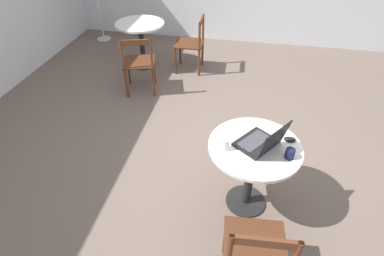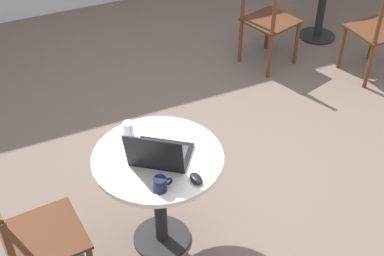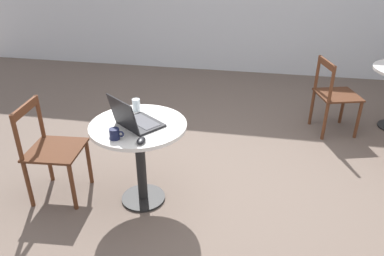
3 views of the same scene
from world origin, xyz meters
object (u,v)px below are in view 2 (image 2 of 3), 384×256
object	(u,v)px
chair_mid_front	(379,33)
drinking_glass	(128,130)
chair_near_left	(36,240)
chair_mid_left	(267,23)
cafe_table_near	(159,176)
mug	(161,184)
laptop	(159,154)
mouse	(196,179)

from	to	relation	value
chair_mid_front	drinking_glass	distance (m)	2.76
chair_near_left	chair_mid_left	bearing A→B (deg)	33.93
drinking_glass	chair_near_left	bearing A→B (deg)	-155.95
cafe_table_near	chair_mid_left	world-z (taller)	chair_mid_left
cafe_table_near	mug	size ratio (longest dim) A/B	7.02
chair_mid_front	chair_mid_left	xyz separation A→B (m)	(-0.81, 0.59, 0.00)
chair_mid_front	drinking_glass	xyz separation A→B (m)	(-2.63, -0.79, 0.34)
laptop	drinking_glass	world-z (taller)	laptop
chair_mid_left	mug	world-z (taller)	chair_mid_left
cafe_table_near	mouse	world-z (taller)	mouse
laptop	mug	bearing A→B (deg)	-110.60
laptop	cafe_table_near	bearing A→B (deg)	84.73
cafe_table_near	chair_mid_front	size ratio (longest dim) A/B	0.90
chair_mid_front	cafe_table_near	bearing A→B (deg)	-158.08
mouse	drinking_glass	world-z (taller)	drinking_glass
cafe_table_near	chair_near_left	distance (m)	0.77
mouse	mug	bearing A→B (deg)	175.53
chair_mid_left	drinking_glass	xyz separation A→B (m)	(-1.82, -1.38, 0.34)
chair_mid_left	laptop	size ratio (longest dim) A/B	1.90
chair_mid_front	chair_mid_left	size ratio (longest dim) A/B	1.00
chair_mid_front	chair_mid_left	distance (m)	1.00
drinking_glass	chair_mid_left	bearing A→B (deg)	37.07
chair_near_left	chair_mid_front	distance (m)	3.47
chair_mid_front	chair_mid_left	world-z (taller)	same
laptop	mug	world-z (taller)	laptop
cafe_table_near	chair_mid_front	distance (m)	2.74
chair_mid_left	chair_near_left	bearing A→B (deg)	-146.07
chair_mid_left	mug	size ratio (longest dim) A/B	7.80
chair_mid_front	mouse	xyz separation A→B (m)	(-2.43, -1.30, 0.30)
drinking_glass	mouse	bearing A→B (deg)	-68.41
chair_mid_left	drinking_glass	world-z (taller)	chair_mid_left
chair_near_left	chair_mid_front	size ratio (longest dim) A/B	1.00
cafe_table_near	drinking_glass	size ratio (longest dim) A/B	7.39
chair_mid_left	laptop	distance (m)	2.42
cafe_table_near	mouse	bearing A→B (deg)	-67.53
mug	laptop	bearing A→B (deg)	69.40
laptop	mouse	bearing A→B (deg)	-63.07
mouse	laptop	bearing A→B (deg)	116.93
cafe_table_near	laptop	world-z (taller)	laptop
chair_near_left	chair_mid_left	world-z (taller)	same
cafe_table_near	mug	distance (m)	0.34
cafe_table_near	laptop	bearing A→B (deg)	-95.27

